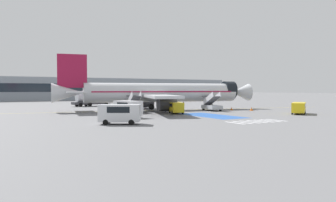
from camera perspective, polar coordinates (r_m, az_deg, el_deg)
The scene contains 24 objects.
ground_plane at distance 65.13m, azimuth -0.65°, elevation -1.55°, with size 600.00×600.00×0.00m, color slate.
apron_leadline_yellow at distance 64.04m, azimuth -0.84°, elevation -1.61°, with size 0.20×74.26×0.01m, color gold.
apron_stand_patch_blue at distance 51.16m, azimuth 7.51°, elevation -2.55°, with size 5.26×12.41×0.01m, color #2856A8.
apron_walkway_bar_0 at distance 40.62m, azimuth 11.54°, elevation -3.76°, with size 0.44×3.60×0.01m, color silver.
apron_walkway_bar_1 at distance 41.42m, azimuth 12.79°, elevation -3.65°, with size 0.44×3.60×0.01m, color silver.
apron_walkway_bar_2 at distance 42.24m, azimuth 13.99°, elevation -3.55°, with size 0.44×3.60×0.01m, color silver.
apron_walkway_bar_3 at distance 43.07m, azimuth 15.15°, elevation -3.46°, with size 0.44×3.60×0.01m, color silver.
apron_walkway_bar_4 at distance 43.92m, azimuth 16.26°, elevation -3.36°, with size 0.44×3.60×0.01m, color silver.
apron_walkway_bar_5 at distance 44.79m, azimuth 17.33°, elevation -3.27°, with size 0.44×3.60×0.01m, color silver.
apron_walkway_bar_6 at distance 45.67m, azimuth 18.36°, elevation -3.18°, with size 0.44×3.60×0.01m, color silver.
airliner at distance 63.70m, azimuth -1.44°, elevation 1.41°, with size 39.74×33.22×10.35m.
boarding_stairs_forward at distance 63.08m, azimuth 7.61°, elevation -0.83°, with size 3.07×5.50×3.64m.
boarding_stairs_aft at distance 57.95m, azimuth -5.92°, elevation -1.06°, with size 3.07×5.50×3.80m.
fuel_tanker at distance 81.38m, azimuth -13.29°, elevation 0.36°, with size 9.47×3.57×3.51m.
service_van_0 at distance 38.61m, azimuth -8.42°, elevation -2.00°, with size 5.13×4.16×2.31m.
service_van_1 at distance 47.96m, azimuth -7.00°, elevation -1.14°, with size 3.28×4.72×2.41m.
service_van_2 at distance 55.04m, azimuth 1.39°, elevation -1.02°, with size 3.29×5.09×1.88m.
service_van_3 at distance 58.28m, azimuth 21.82°, elevation -0.99°, with size 5.58×4.78×1.88m.
ground_crew_0 at distance 61.54m, azimuth 0.20°, elevation -0.77°, with size 0.45×0.48×1.83m.
ground_crew_1 at distance 60.74m, azimuth 2.71°, elevation -0.81°, with size 0.49×0.43×1.83m.
ground_crew_2 at distance 59.40m, azimuth -0.43°, elevation -0.97°, with size 0.23×0.43×1.67m.
traffic_cone_0 at distance 65.33m, azimuth 11.01°, elevation -1.31°, with size 0.54×0.54×0.60m.
traffic_cone_1 at distance 64.64m, azimuth 14.34°, elevation -1.34°, with size 0.62×0.62×0.69m.
terminal_building at distance 134.92m, azimuth -12.29°, elevation 2.06°, with size 118.62×12.10×8.53m.
Camera 1 is at (-31.60, -56.80, 4.07)m, focal length 35.00 mm.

